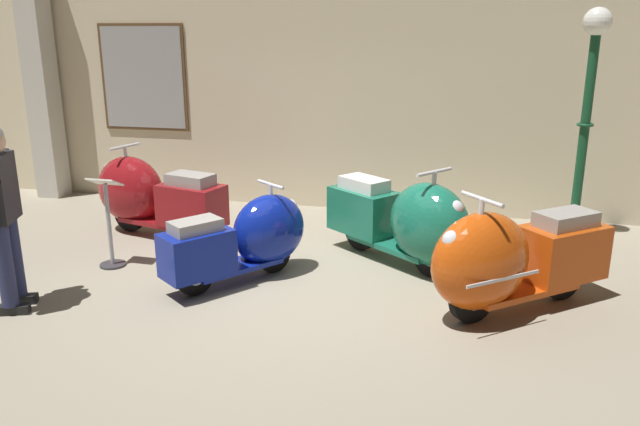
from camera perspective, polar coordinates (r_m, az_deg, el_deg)
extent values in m
plane|color=gray|center=(6.14, -4.67, -7.35)|extent=(60.00, 60.00, 0.00)
cube|color=beige|center=(8.79, 1.38, 12.76)|extent=(18.00, 0.20, 3.82)
cube|color=brown|center=(9.65, -15.86, 11.82)|extent=(1.32, 0.03, 1.53)
cube|color=#9E9E9E|center=(9.63, -15.91, 11.81)|extent=(1.24, 0.01, 1.45)
cube|color=beige|center=(10.26, -24.27, 11.89)|extent=(0.36, 0.36, 3.82)
cylinder|color=black|center=(8.28, -17.05, -0.07)|extent=(0.46, 0.20, 0.45)
cylinder|color=silver|center=(8.28, -17.05, -0.07)|extent=(0.22, 0.16, 0.20)
cylinder|color=black|center=(7.59, -11.28, -1.12)|extent=(0.46, 0.20, 0.45)
cylinder|color=silver|center=(7.59, -11.28, -1.12)|extent=(0.22, 0.16, 0.20)
cube|color=maroon|center=(7.93, -14.28, -0.73)|extent=(1.13, 0.67, 0.06)
ellipsoid|color=maroon|center=(8.16, -16.96, 2.03)|extent=(1.06, 0.81, 0.85)
cube|color=maroon|center=(7.55, -11.65, 0.71)|extent=(0.85, 0.63, 0.49)
cube|color=gray|center=(7.47, -11.79, 3.02)|extent=(0.60, 0.44, 0.13)
sphere|color=silver|center=(8.33, -18.65, 3.82)|extent=(0.17, 0.17, 0.17)
cylinder|color=silver|center=(8.10, -17.36, 4.73)|extent=(0.05, 0.05, 0.31)
cylinder|color=silver|center=(8.07, -17.45, 5.82)|extent=(0.16, 0.49, 0.04)
cylinder|color=black|center=(6.60, -4.27, -3.77)|extent=(0.30, 0.36, 0.39)
cylinder|color=silver|center=(6.60, -4.27, -3.77)|extent=(0.18, 0.20, 0.18)
cylinder|color=black|center=(6.15, -11.40, -5.62)|extent=(0.30, 0.36, 0.39)
cylinder|color=silver|center=(6.15, -11.40, -5.62)|extent=(0.18, 0.20, 0.18)
cube|color=navy|center=(6.37, -7.69, -4.84)|extent=(0.85, 0.95, 0.05)
ellipsoid|color=navy|center=(6.48, -4.67, -1.54)|extent=(0.91, 0.97, 0.75)
cube|color=navy|center=(6.09, -11.19, -3.65)|extent=(0.72, 0.77, 0.43)
cube|color=gray|center=(6.00, -11.33, -1.18)|extent=(0.51, 0.54, 0.12)
sphere|color=silver|center=(6.58, -2.74, 0.63)|extent=(0.15, 0.15, 0.15)
cylinder|color=silver|center=(6.40, -4.53, 1.44)|extent=(0.04, 0.04, 0.28)
cylinder|color=silver|center=(6.37, -4.55, 2.63)|extent=(0.36, 0.29, 0.03)
cylinder|color=black|center=(6.56, 10.19, -3.85)|extent=(0.41, 0.35, 0.46)
cylinder|color=silver|center=(6.56, 10.19, -3.85)|extent=(0.23, 0.21, 0.20)
cylinder|color=black|center=(7.26, 3.72, -1.62)|extent=(0.41, 0.35, 0.46)
cylinder|color=silver|center=(7.26, 3.72, -1.62)|extent=(0.23, 0.21, 0.20)
cube|color=#196B51|center=(6.90, 6.78, -2.86)|extent=(1.10, 0.99, 0.06)
ellipsoid|color=#196B51|center=(6.49, 9.96, -1.03)|extent=(1.12, 1.06, 0.86)
cube|color=#196B51|center=(7.15, 4.01, 0.21)|extent=(0.89, 0.84, 0.50)
cube|color=silver|center=(7.07, 4.06, 2.69)|extent=(0.63, 0.59, 0.14)
sphere|color=silver|center=(6.23, 12.28, 0.38)|extent=(0.17, 0.17, 0.17)
cylinder|color=silver|center=(6.36, 10.36, 2.31)|extent=(0.05, 0.05, 0.32)
cylinder|color=silver|center=(6.32, 10.44, 3.71)|extent=(0.34, 0.42, 0.04)
cube|color=silver|center=(6.72, 11.55, -1.02)|extent=(0.61, 0.48, 0.03)
cylinder|color=black|center=(5.64, 13.79, -7.50)|extent=(0.41, 0.36, 0.46)
cylinder|color=silver|center=(5.64, 13.79, -7.50)|extent=(0.23, 0.22, 0.21)
cylinder|color=black|center=(6.36, 21.34, -5.40)|extent=(0.41, 0.36, 0.46)
cylinder|color=silver|center=(6.36, 21.34, -5.40)|extent=(0.23, 0.22, 0.21)
cube|color=#C6470F|center=(5.99, 17.78, -6.60)|extent=(1.10, 1.01, 0.06)
ellipsoid|color=#C6470F|center=(5.55, 14.47, -4.30)|extent=(1.12, 1.07, 0.87)
cube|color=#C6470F|center=(6.24, 21.29, -3.33)|extent=(0.89, 0.85, 0.50)
cube|color=gray|center=(6.15, 21.60, -0.52)|extent=(0.63, 0.60, 0.14)
sphere|color=silver|center=(5.28, 12.01, -2.47)|extent=(0.17, 0.17, 0.17)
cylinder|color=silver|center=(5.41, 14.50, -0.40)|extent=(0.05, 0.05, 0.32)
cylinder|color=silver|center=(5.36, 14.62, 1.24)|extent=(0.35, 0.41, 0.04)
cube|color=silver|center=(5.37, 16.46, -5.82)|extent=(0.60, 0.50, 0.03)
cylinder|color=#144728|center=(8.23, 22.09, -1.64)|extent=(0.28, 0.28, 0.18)
cylinder|color=#144728|center=(7.96, 23.02, 6.66)|extent=(0.11, 0.11, 2.24)
torus|color=#144728|center=(7.95, 23.11, 7.45)|extent=(0.19, 0.19, 0.04)
sphere|color=white|center=(7.88, 24.07, 15.71)|extent=(0.32, 0.32, 0.32)
cube|color=black|center=(6.34, -26.22, -7.92)|extent=(0.29, 0.19, 0.08)
cylinder|color=#23284C|center=(6.18, -26.94, -3.97)|extent=(0.14, 0.14, 0.85)
cube|color=black|center=(6.53, -25.59, -7.12)|extent=(0.29, 0.19, 0.08)
cylinder|color=#23284C|center=(6.38, -26.28, -3.27)|extent=(0.14, 0.14, 0.85)
cylinder|color=#232328|center=(6.33, -26.62, 2.49)|extent=(0.09, 0.09, 0.62)
cylinder|color=#333338|center=(7.17, -18.42, -4.50)|extent=(0.28, 0.28, 0.02)
cylinder|color=#A5A5AD|center=(7.03, -18.76, -1.00)|extent=(0.04, 0.04, 0.89)
cube|color=silver|center=(6.91, -19.11, 2.70)|extent=(0.33, 0.24, 0.12)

